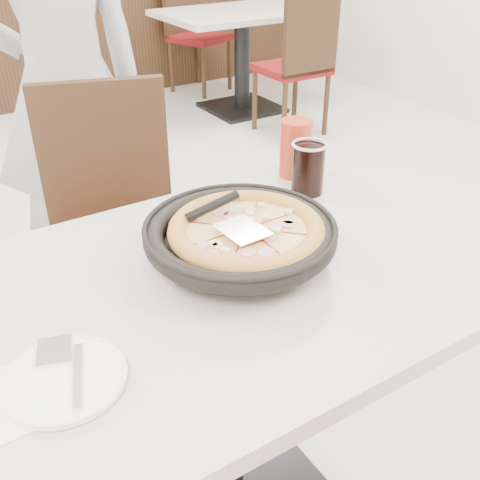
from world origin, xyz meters
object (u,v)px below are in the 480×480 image
pizza_pan (240,243)px  bg_chair_right_near (292,65)px  side_plate (65,380)px  chair_far (117,244)px  bg_chair_right_far (200,35)px  main_table (219,406)px  cola_glass (308,170)px  red_cup (296,148)px  diner_person (66,87)px  bg_table_right (242,62)px  pizza (246,237)px

pizza_pan → bg_chair_right_near: 2.92m
side_plate → chair_far: bearing=65.0°
bg_chair_right_near → bg_chair_right_far: size_ratio=1.00×
main_table → chair_far: size_ratio=1.26×
chair_far → side_plate: chair_far is taller
cola_glass → main_table: bearing=-152.1°
cola_glass → bg_chair_right_far: bearing=65.8°
pizza_pan → side_plate: size_ratio=1.87×
red_cup → diner_person: size_ratio=0.09×
red_cup → bg_chair_right_far: size_ratio=0.17×
bg_chair_right_near → side_plate: bearing=-133.1°
pizza_pan → diner_person: diner_person is taller
bg_table_right → pizza_pan: bearing=-122.7°
bg_chair_right_far → chair_far: bearing=35.0°
diner_person → bg_chair_right_near: size_ratio=1.80×
main_table → bg_chair_right_far: 4.03m
pizza → bg_chair_right_near: size_ratio=0.31×
bg_chair_right_near → bg_table_right: bearing=90.7°
diner_person → side_plate: bearing=69.6°
cola_glass → diner_person: bearing=108.7°
pizza → diner_person: diner_person is taller
bg_chair_right_near → pizza: bearing=-128.8°
main_table → pizza_pan: bearing=19.9°
side_plate → pizza_pan: bearing=20.2°
main_table → bg_chair_right_far: size_ratio=1.26×
pizza → side_plate: (-0.44, -0.15, -0.05)m
pizza → diner_person: bearing=90.4°
pizza_pan → diner_person: size_ratio=0.21×
bg_table_right → bg_chair_right_near: (0.00, -0.62, 0.10)m
pizza_pan → pizza: size_ratio=1.26×
main_table → pizza: bearing=11.3°
bg_table_right → bg_chair_right_far: (-0.01, 0.65, 0.10)m
pizza_pan → bg_chair_right_far: bearing=62.6°
chair_far → bg_table_right: chair_far is taller
pizza_pan → cola_glass: 0.38m
main_table → cola_glass: (0.41, 0.22, 0.44)m
diner_person → bg_chair_right_far: 3.01m
bg_chair_right_near → cola_glass: bearing=-126.0°
pizza → bg_chair_right_near: 2.93m
pizza_pan → red_cup: bearing=38.5°
main_table → bg_table_right: (1.92, 2.90, 0.00)m
bg_table_right → bg_chair_right_near: bg_chair_right_near is taller
pizza_pan → pizza: pizza is taller
main_table → bg_chair_right_far: (1.90, 3.55, 0.10)m
red_cup → bg_table_right: 3.00m
red_cup → main_table: bearing=-144.2°
chair_far → side_plate: size_ratio=4.84×
chair_far → pizza_pan: chair_far is taller
chair_far → red_cup: (0.42, -0.36, 0.35)m
main_table → pizza_pan: size_ratio=3.27×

